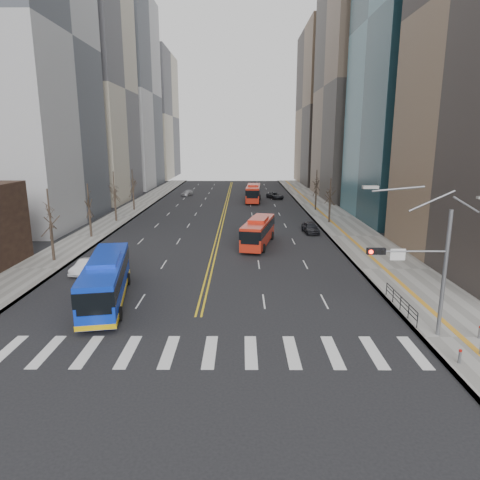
{
  "coord_description": "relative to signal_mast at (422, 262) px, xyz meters",
  "views": [
    {
      "loc": [
        3.01,
        -22.59,
        11.86
      ],
      "look_at": [
        2.87,
        10.85,
        4.13
      ],
      "focal_mm": 32.0,
      "sensor_mm": 36.0,
      "label": 1
    }
  ],
  "objects": [
    {
      "name": "crosswalk",
      "position": [
        -13.77,
        -2.0,
        -4.85
      ],
      "size": [
        26.7,
        4.0,
        0.01
      ],
      "color": "silver",
      "rests_on": "ground"
    },
    {
      "name": "office_towers",
      "position": [
        -13.64,
        66.51,
        19.07
      ],
      "size": [
        83.0,
        134.0,
        58.0
      ],
      "color": "#9C9C9F",
      "rests_on": "ground"
    },
    {
      "name": "red_bus_near",
      "position": [
        -8.82,
        23.98,
        -3.04
      ],
      "size": [
        4.46,
        10.46,
        3.26
      ],
      "color": "red",
      "rests_on": "ground"
    },
    {
      "name": "ground",
      "position": [
        -13.77,
        -2.0,
        -4.86
      ],
      "size": [
        220.0,
        220.0,
        0.0
      ],
      "primitive_type": "plane",
      "color": "black"
    },
    {
      "name": "car_dark_mid",
      "position": [
        -1.65,
        30.9,
        -4.11
      ],
      "size": [
        2.1,
        4.52,
        1.5
      ],
      "primitive_type": "imported",
      "rotation": [
        0.0,
        0.0,
        0.08
      ],
      "color": "black",
      "rests_on": "ground"
    },
    {
      "name": "signal_mast",
      "position": [
        0.0,
        0.0,
        0.0
      ],
      "size": [
        5.37,
        0.37,
        9.39
      ],
      "color": "slate",
      "rests_on": "ground"
    },
    {
      "name": "sidewalk_right",
      "position": [
        3.73,
        43.0,
        -4.78
      ],
      "size": [
        7.0,
        130.0,
        0.15
      ],
      "primitive_type": "cube",
      "color": "gray",
      "rests_on": "ground"
    },
    {
      "name": "pedestrian_railing",
      "position": [
        0.53,
        4.0,
        -4.03
      ],
      "size": [
        0.06,
        6.06,
        1.02
      ],
      "color": "black",
      "rests_on": "sidewalk_right"
    },
    {
      "name": "centerline",
      "position": [
        -13.77,
        53.0,
        -4.85
      ],
      "size": [
        0.55,
        100.0,
        0.01
      ],
      "color": "gold",
      "rests_on": "ground"
    },
    {
      "name": "sidewalk_left",
      "position": [
        -30.27,
        43.0,
        -4.78
      ],
      "size": [
        5.0,
        130.0,
        0.15
      ],
      "primitive_type": "cube",
      "color": "gray",
      "rests_on": "ground"
    },
    {
      "name": "blue_bus",
      "position": [
        -20.94,
        5.9,
        -3.03
      ],
      "size": [
        4.67,
        12.23,
        3.49
      ],
      "color": "#0C2FBE",
      "rests_on": "ground"
    },
    {
      "name": "street_trees",
      "position": [
        -20.94,
        32.55,
        0.02
      ],
      "size": [
        35.2,
        47.2,
        7.6
      ],
      "color": "#2F261D",
      "rests_on": "ground"
    },
    {
      "name": "red_bus_far",
      "position": [
        -8.44,
        61.09,
        -2.88
      ],
      "size": [
        3.33,
        11.31,
        3.54
      ],
      "color": "red",
      "rests_on": "ground"
    },
    {
      "name": "car_dark_far",
      "position": [
        -3.7,
        65.71,
        -4.18
      ],
      "size": [
        3.87,
        5.33,
        1.35
      ],
      "primitive_type": "imported",
      "rotation": [
        0.0,
        0.0,
        0.38
      ],
      "color": "black",
      "rests_on": "ground"
    },
    {
      "name": "bollards",
      "position": [
        2.5,
        -2.16,
        -4.3
      ],
      "size": [
        2.87,
        3.17,
        0.78
      ],
      "color": "slate",
      "rests_on": "sidewalk_right"
    },
    {
      "name": "car_white",
      "position": [
        -25.1,
        13.15,
        -4.22
      ],
      "size": [
        2.09,
        4.08,
        1.28
      ],
      "primitive_type": "imported",
      "rotation": [
        0.0,
        0.0,
        -0.2
      ],
      "color": "silver",
      "rests_on": "ground"
    },
    {
      "name": "car_silver",
      "position": [
        -22.97,
        70.83,
        -4.26
      ],
      "size": [
        2.74,
        4.41,
        1.19
      ],
      "primitive_type": "imported",
      "rotation": [
        0.0,
        0.0,
        -0.28
      ],
      "color": "gray",
      "rests_on": "ground"
    }
  ]
}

